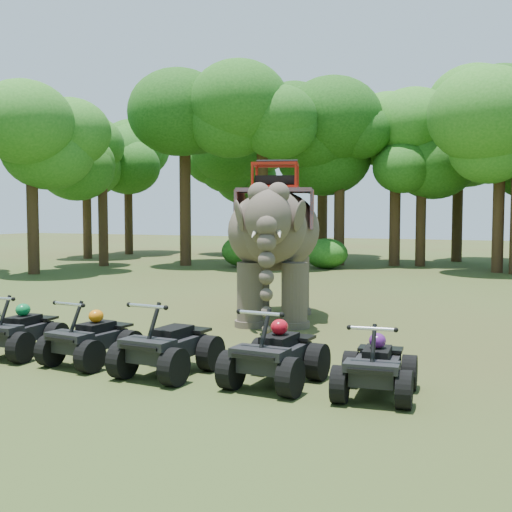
{
  "coord_description": "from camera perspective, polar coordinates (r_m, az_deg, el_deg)",
  "views": [
    {
      "loc": [
        5.2,
        -10.92,
        2.82
      ],
      "look_at": [
        0.0,
        1.2,
        1.9
      ],
      "focal_mm": 45.0,
      "sensor_mm": 36.0,
      "label": 1
    }
  ],
  "objects": [
    {
      "name": "ground",
      "position": [
        12.42,
        -2.21,
        -9.14
      ],
      "size": [
        110.0,
        110.0,
        0.0
      ],
      "primitive_type": "plane",
      "color": "#47381E",
      "rests_on": "ground"
    },
    {
      "name": "elephant",
      "position": [
        16.54,
        1.72,
        1.42
      ],
      "size": [
        3.56,
        5.37,
        4.16
      ],
      "primitive_type": null,
      "rotation": [
        0.0,
        0.0,
        0.3
      ],
      "color": "#4C4037",
      "rests_on": "ground"
    },
    {
      "name": "atv_0",
      "position": [
        13.46,
        -20.38,
        -5.68
      ],
      "size": [
        1.32,
        1.74,
        1.23
      ],
      "primitive_type": null,
      "rotation": [
        0.0,
        0.0,
        0.07
      ],
      "color": "black",
      "rests_on": "ground"
    },
    {
      "name": "atv_1",
      "position": [
        12.34,
        -14.47,
        -6.46
      ],
      "size": [
        1.37,
        1.77,
        1.22
      ],
      "primitive_type": null,
      "rotation": [
        0.0,
        0.0,
        -0.11
      ],
      "color": "black",
      "rests_on": "ground"
    },
    {
      "name": "atv_2",
      "position": [
        11.26,
        -7.86,
        -7.14
      ],
      "size": [
        1.41,
        1.85,
        1.31
      ],
      "primitive_type": null,
      "rotation": [
        0.0,
        0.0,
        -0.07
      ],
      "color": "black",
      "rests_on": "ground"
    },
    {
      "name": "atv_3",
      "position": [
        10.53,
        1.74,
        -7.92
      ],
      "size": [
        1.38,
        1.82,
        1.3
      ],
      "primitive_type": null,
      "rotation": [
        0.0,
        0.0,
        -0.06
      ],
      "color": "black",
      "rests_on": "ground"
    },
    {
      "name": "atv_4",
      "position": [
        10.05,
        10.63,
        -8.93
      ],
      "size": [
        1.3,
        1.68,
        1.17
      ],
      "primitive_type": null,
      "rotation": [
        0.0,
        0.0,
        0.1
      ],
      "color": "black",
      "rests_on": "ground"
    },
    {
      "name": "tree_0",
      "position": [
        33.98,
        14.48,
        5.24
      ],
      "size": [
        5.08,
        5.08,
        7.26
      ],
      "primitive_type": null,
      "color": "#195114",
      "rests_on": "ground"
    },
    {
      "name": "tree_1",
      "position": [
        31.52,
        20.79,
        5.3
      ],
      "size": [
        5.15,
        5.15,
        7.36
      ],
      "primitive_type": null,
      "color": "#195114",
      "rests_on": "ground"
    },
    {
      "name": "tree_26",
      "position": [
        30.47,
        -19.27,
        5.27
      ],
      "size": [
        5.06,
        5.06,
        7.23
      ],
      "primitive_type": null,
      "color": "#195114",
      "rests_on": "ground"
    },
    {
      "name": "tree_27",
      "position": [
        33.94,
        -13.46,
        4.65
      ],
      "size": [
        4.58,
        4.58,
        6.55
      ],
      "primitive_type": null,
      "color": "#195114",
      "rests_on": "ground"
    },
    {
      "name": "tree_28",
      "position": [
        33.59,
        -6.33,
        7.26
      ],
      "size": [
        6.65,
        6.65,
        9.5
      ],
      "primitive_type": null,
      "color": "#195114",
      "rests_on": "ground"
    },
    {
      "name": "tree_29",
      "position": [
        32.08,
        0.57,
        6.71
      ],
      "size": [
        6.07,
        6.07,
        8.68
      ],
      "primitive_type": null,
      "color": "#195114",
      "rests_on": "ground"
    },
    {
      "name": "tree_30",
      "position": [
        33.98,
        7.44,
        6.49
      ],
      "size": [
        6.04,
        6.04,
        8.63
      ],
      "primitive_type": null,
      "color": "#195114",
      "rests_on": "ground"
    },
    {
      "name": "tree_32",
      "position": [
        37.71,
        17.53,
        6.63
      ],
      "size": [
        6.54,
        6.54,
        9.34
      ],
      "primitive_type": null,
      "color": "#195114",
      "rests_on": "ground"
    },
    {
      "name": "tree_35",
      "position": [
        33.96,
        12.29,
        6.57
      ],
      "size": [
        6.16,
        6.16,
        8.79
      ],
      "primitive_type": null,
      "color": "#195114",
      "rests_on": "ground"
    },
    {
      "name": "tree_37",
      "position": [
        40.41,
        5.94,
        7.77
      ],
      "size": [
        7.69,
        7.69,
        10.99
      ],
      "primitive_type": null,
      "color": "#195114",
      "rests_on": "ground"
    },
    {
      "name": "tree_39",
      "position": [
        39.49,
        -14.81,
        5.06
      ],
      "size": [
        5.1,
        5.1,
        7.29
      ],
      "primitive_type": null,
      "color": "#195114",
      "rests_on": "ground"
    },
    {
      "name": "tree_40",
      "position": [
        42.83,
        -1.66,
        5.65
      ],
      "size": [
        5.68,
        5.68,
        8.11
      ],
      "primitive_type": null,
      "color": "#195114",
      "rests_on": "ground"
    },
    {
      "name": "tree_43",
      "position": [
        42.92,
        -11.29,
        5.57
      ],
      "size": [
        5.67,
        5.67,
        8.1
      ],
      "primitive_type": null,
      "color": "#195114",
      "rests_on": "ground"
    },
    {
      "name": "tree_44",
      "position": [
        42.0,
        -1.2,
        5.45
      ],
      "size": [
        5.44,
        5.44,
        7.76
      ],
      "primitive_type": null,
      "color": "#195114",
      "rests_on": "ground"
    }
  ]
}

